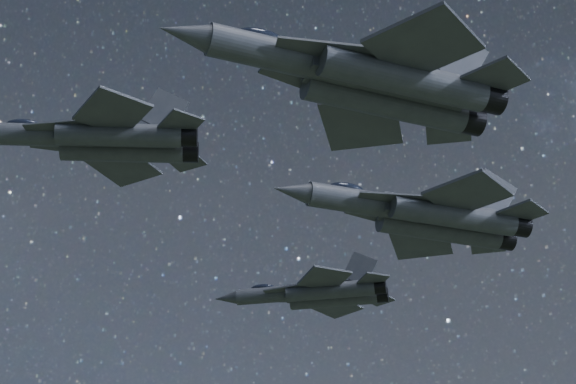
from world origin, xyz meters
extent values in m
cylinder|color=#31343D|center=(-15.06, 3.65, 157.04)|extent=(7.62, 2.43, 1.58)
ellipsoid|color=black|center=(-16.26, 3.79, 157.80)|extent=(2.51, 1.33, 0.78)
cube|color=#31343D|center=(-9.84, 3.04, 156.99)|extent=(8.41, 2.47, 1.31)
cylinder|color=#31343D|center=(-9.55, 1.98, 156.53)|extent=(8.62, 2.55, 1.58)
cylinder|color=#31343D|center=(-9.32, 3.99, 156.53)|extent=(8.62, 2.55, 1.58)
cylinder|color=black|center=(-4.93, 1.45, 156.53)|extent=(1.47, 1.60, 1.46)
cylinder|color=black|center=(-4.70, 3.45, 156.53)|extent=(1.47, 1.60, 1.46)
cube|color=#31343D|center=(-13.41, 2.08, 156.92)|extent=(5.35, 2.65, 0.12)
cube|color=#31343D|center=(-13.09, 4.79, 156.92)|extent=(5.33, 1.51, 0.12)
cube|color=#31343D|center=(-10.03, -0.40, 156.74)|extent=(5.33, 5.57, 0.20)
cube|color=#31343D|center=(-9.24, 6.43, 156.74)|extent=(5.72, 5.80, 0.20)
cube|color=#31343D|center=(-5.49, 0.19, 156.74)|extent=(3.14, 3.24, 0.15)
cube|color=#31343D|center=(-4.95, 4.81, 156.74)|extent=(3.38, 3.42, 0.15)
cube|color=#31343D|center=(-6.67, 1.39, 158.45)|extent=(3.48, 0.85, 3.60)
cube|color=#31343D|center=(-6.37, 3.90, 158.45)|extent=(3.53, 0.56, 3.60)
cylinder|color=#31343D|center=(4.39, 23.53, 155.09)|extent=(6.86, 3.67, 1.43)
cone|color=#31343D|center=(0.26, 25.04, 155.09)|extent=(2.51, 1.96, 1.28)
ellipsoid|color=black|center=(3.36, 23.91, 155.78)|extent=(2.38, 1.65, 0.71)
cube|color=#31343D|center=(8.87, 21.89, 155.04)|extent=(7.53, 3.87, 1.19)
cylinder|color=#31343D|center=(8.89, 20.91, 154.63)|extent=(7.72, 3.99, 1.43)
cylinder|color=#31343D|center=(9.52, 22.63, 154.63)|extent=(7.72, 3.99, 1.43)
cylinder|color=black|center=(12.85, 19.46, 154.63)|extent=(1.57, 1.65, 1.32)
cylinder|color=black|center=(13.48, 21.18, 154.63)|extent=(1.57, 1.65, 1.32)
cube|color=#31343D|center=(5.51, 21.80, 154.98)|extent=(4.60, 3.32, 0.11)
cube|color=#31343D|center=(6.36, 24.12, 154.98)|extent=(4.87, 1.75, 0.11)
cube|color=#31343D|center=(7.97, 18.90, 154.81)|extent=(4.22, 4.58, 0.18)
cube|color=#31343D|center=(10.11, 24.76, 154.81)|extent=(5.25, 5.17, 0.18)
cube|color=#31343D|center=(12.10, 18.46, 154.81)|extent=(2.47, 2.62, 0.14)
cube|color=#31343D|center=(13.55, 22.42, 154.81)|extent=(3.11, 3.09, 0.14)
cube|color=#31343D|center=(11.31, 19.78, 156.37)|extent=(2.95, 1.47, 3.26)
cube|color=#31343D|center=(12.10, 21.93, 156.37)|extent=(3.12, 0.99, 3.26)
cylinder|color=#31343D|center=(-0.67, -14.15, 151.91)|extent=(8.57, 3.36, 1.77)
cone|color=#31343D|center=(-6.01, -15.21, 151.91)|extent=(2.98, 2.08, 1.59)
ellipsoid|color=black|center=(-2.01, -14.42, 152.76)|extent=(2.88, 1.69, 0.87)
cube|color=#31343D|center=(5.11, -13.01, 151.85)|extent=(9.44, 3.47, 1.47)
cylinder|color=#31343D|center=(5.77, -14.03, 151.34)|extent=(9.68, 3.58, 1.77)
cylinder|color=#31343D|center=(5.33, -11.81, 151.34)|extent=(9.68, 3.58, 1.77)
cylinder|color=black|center=(10.88, -13.02, 151.34)|extent=(1.76, 1.89, 1.63)
cylinder|color=black|center=(10.44, -10.79, 151.34)|extent=(1.76, 1.89, 1.63)
cube|color=#31343D|center=(1.63, -15.26, 151.77)|extent=(5.90, 1.27, 0.14)
cube|color=#31343D|center=(1.03, -12.25, 151.77)|extent=(5.93, 3.38, 0.14)
cube|color=#31343D|center=(6.08, -16.74, 151.57)|extent=(6.47, 6.50, 0.23)
cube|color=#31343D|center=(4.58, -9.18, 151.57)|extent=(5.75, 6.08, 0.23)
cube|color=#31343D|center=(10.73, -14.55, 151.57)|extent=(3.83, 3.85, 0.17)
cube|color=#31343D|center=(9.71, -9.44, 151.57)|extent=(3.38, 3.52, 0.17)
cube|color=#31343D|center=(9.05, -13.67, 153.49)|extent=(3.94, 0.70, 4.03)
cube|color=#31343D|center=(8.50, -10.89, 153.49)|extent=(3.84, 1.25, 4.03)
cylinder|color=#31343D|center=(8.16, 4.85, 154.41)|extent=(8.67, 3.01, 1.79)
cone|color=#31343D|center=(2.71, 4.05, 154.41)|extent=(2.96, 1.99, 1.61)
ellipsoid|color=black|center=(6.80, 4.65, 155.27)|extent=(2.88, 1.59, 0.88)
cube|color=#31343D|center=(14.07, 5.72, 154.35)|extent=(9.57, 3.07, 1.49)
cylinder|color=#31343D|center=(14.69, 4.65, 153.84)|extent=(9.81, 3.18, 1.79)
cylinder|color=#31343D|center=(14.36, 6.92, 153.84)|extent=(9.81, 3.18, 1.79)
cylinder|color=black|center=(19.92, 5.41, 153.84)|extent=(1.72, 1.85, 1.65)
cylinder|color=black|center=(19.59, 7.69, 153.84)|extent=(1.72, 1.85, 1.65)
cube|color=#31343D|center=(10.43, 3.61, 154.27)|extent=(6.02, 1.54, 0.14)
cube|color=#31343D|center=(9.98, 6.68, 154.27)|extent=(6.05, 3.17, 0.14)
cube|color=#31343D|center=(14.87, 1.88, 154.07)|extent=(6.52, 6.59, 0.23)
cube|color=#31343D|center=(13.73, 9.61, 154.07)|extent=(5.98, 6.27, 0.23)
cube|color=#31343D|center=(19.68, 3.87, 154.07)|extent=(3.85, 3.89, 0.17)
cube|color=#31343D|center=(18.92, 9.10, 154.07)|extent=(3.51, 3.64, 0.17)
cube|color=#31343D|center=(18.03, 4.85, 156.02)|extent=(4.01, 0.66, 4.09)
cube|color=#31343D|center=(17.61, 7.69, 156.02)|extent=(3.93, 1.08, 4.09)
camera|label=1|loc=(-6.94, -53.92, 120.52)|focal=60.00mm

